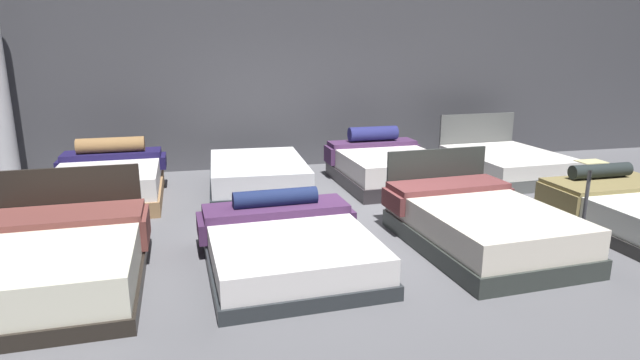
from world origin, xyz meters
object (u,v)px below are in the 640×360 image
(bed_6, at_px, (387,167))
(bed_7, at_px, (506,164))
(bed_2, at_px, (479,224))
(bed_0, at_px, (56,261))
(bed_4, at_px, (109,182))
(bed_1, at_px, (288,246))
(bed_5, at_px, (258,177))
(price_sign, at_px, (584,216))

(bed_6, relative_size, bed_7, 0.95)
(bed_2, bearing_deg, bed_0, 176.84)
(bed_2, xyz_separation_m, bed_4, (-4.27, 2.87, 0.02))
(bed_1, height_order, bed_6, bed_6)
(bed_0, bearing_deg, bed_4, 87.33)
(bed_4, distance_m, bed_5, 2.15)
(bed_2, relative_size, bed_4, 1.12)
(bed_5, bearing_deg, bed_6, 3.50)
(bed_1, bearing_deg, bed_4, 123.45)
(bed_0, bearing_deg, bed_6, 31.95)
(bed_0, xyz_separation_m, bed_5, (2.19, 2.81, -0.01))
(bed_1, distance_m, bed_5, 2.82)
(bed_2, distance_m, bed_5, 3.51)
(bed_1, distance_m, bed_4, 3.59)
(bed_2, bearing_deg, bed_4, 142.74)
(bed_0, distance_m, bed_2, 4.32)
(bed_1, relative_size, bed_2, 0.91)
(bed_0, height_order, bed_6, bed_0)
(bed_7, bearing_deg, bed_6, 177.23)
(price_sign, bearing_deg, bed_5, 135.65)
(bed_2, xyz_separation_m, bed_5, (-2.13, 2.79, -0.01))
(bed_5, relative_size, price_sign, 2.11)
(bed_2, distance_m, price_sign, 1.12)
(bed_1, relative_size, bed_7, 0.95)
(bed_2, distance_m, bed_7, 3.57)
(bed_1, height_order, bed_4, bed_4)
(bed_0, distance_m, price_sign, 5.40)
(bed_6, bearing_deg, bed_2, -91.47)
(bed_0, distance_m, bed_5, 3.56)
(bed_7, bearing_deg, bed_0, -158.78)
(price_sign, bearing_deg, bed_4, 149.06)
(bed_5, relative_size, bed_7, 1.00)
(bed_2, bearing_deg, price_sign, -20.48)
(bed_0, relative_size, bed_1, 1.04)
(price_sign, bearing_deg, bed_2, 162.87)
(bed_1, bearing_deg, bed_0, 177.03)
(bed_1, xyz_separation_m, bed_5, (0.03, 2.82, 0.03))
(bed_0, xyz_separation_m, bed_6, (4.30, 2.86, 0.02))
(bed_0, xyz_separation_m, bed_4, (0.05, 2.89, 0.03))
(bed_1, relative_size, bed_4, 1.02)
(bed_5, distance_m, price_sign, 4.47)
(bed_2, xyz_separation_m, price_sign, (1.07, -0.33, 0.12))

